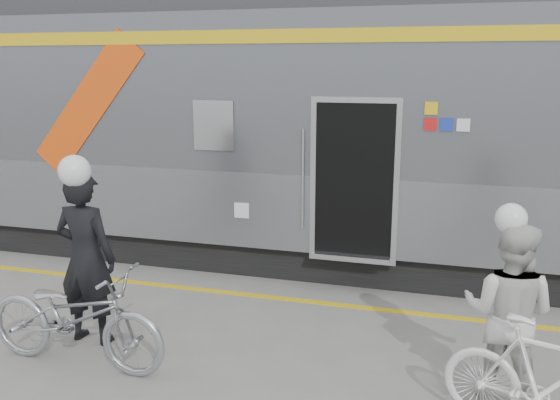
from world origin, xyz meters
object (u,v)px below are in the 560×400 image
(man, at_px, (86,258))
(bicycle_right, at_px, (549,383))
(woman, at_px, (508,314))
(bicycle_left, at_px, (75,317))

(man, height_order, bicycle_right, man)
(man, bearing_deg, woman, -178.48)
(bicycle_left, height_order, woman, woman)
(man, height_order, woman, man)
(woman, distance_m, bicycle_right, 0.71)
(woman, xyz_separation_m, bicycle_right, (0.30, -0.55, -0.34))
(bicycle_left, height_order, bicycle_right, bicycle_left)
(man, xyz_separation_m, bicycle_left, (0.20, -0.55, -0.44))
(bicycle_right, bearing_deg, woman, 46.85)
(bicycle_right, bearing_deg, bicycle_left, 107.98)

